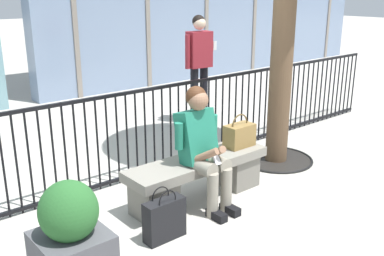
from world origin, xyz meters
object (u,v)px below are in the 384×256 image
(shopping_bag, at_px, (164,219))
(bystander_at_railing, at_px, (199,61))
(stone_bench, at_px, (198,175))
(seated_person_with_phone, at_px, (202,144))
(handbag_on_bench, at_px, (239,135))
(planter, at_px, (71,241))

(shopping_bag, distance_m, bystander_at_railing, 3.71)
(stone_bench, bearing_deg, bystander_at_railing, 49.02)
(seated_person_with_phone, relative_size, handbag_on_bench, 3.30)
(handbag_on_bench, height_order, shopping_bag, handbag_on_bench)
(stone_bench, distance_m, seated_person_with_phone, 0.40)
(shopping_bag, height_order, bystander_at_railing, bystander_at_railing)
(seated_person_with_phone, xyz_separation_m, planter, (-1.58, -0.40, -0.26))
(stone_bench, bearing_deg, planter, -162.19)
(seated_person_with_phone, xyz_separation_m, shopping_bag, (-0.67, -0.27, -0.46))
(planter, bearing_deg, bystander_at_railing, 37.32)
(shopping_bag, bearing_deg, bystander_at_railing, 44.44)
(seated_person_with_phone, distance_m, shopping_bag, 0.86)
(stone_bench, xyz_separation_m, shopping_bag, (-0.73, -0.40, -0.08))
(seated_person_with_phone, height_order, handbag_on_bench, seated_person_with_phone)
(handbag_on_bench, bearing_deg, bystander_at_railing, 59.26)
(planter, bearing_deg, seated_person_with_phone, 14.13)
(seated_person_with_phone, height_order, planter, seated_person_with_phone)
(seated_person_with_phone, xyz_separation_m, bystander_at_railing, (1.92, 2.27, 0.35))
(shopping_bag, relative_size, planter, 0.56)
(stone_bench, height_order, shopping_bag, shopping_bag)
(bystander_at_railing, height_order, planter, bystander_at_railing)
(handbag_on_bench, xyz_separation_m, shopping_bag, (-1.31, -0.39, -0.39))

